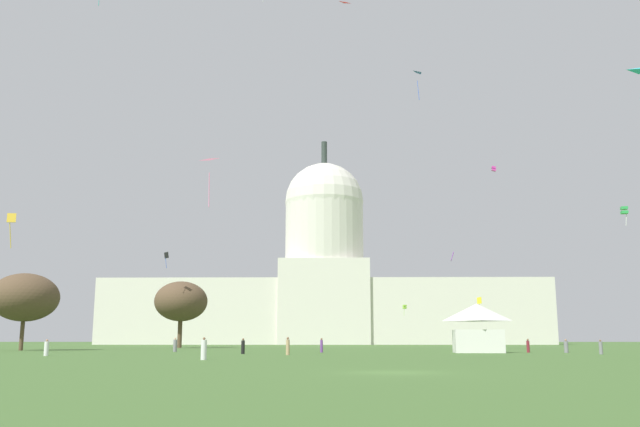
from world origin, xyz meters
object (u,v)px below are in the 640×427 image
Objects in this scene: person_grey_front_center at (175,345)px; person_black_mid_right at (243,347)px; person_white_mid_left at (46,348)px; person_grey_edge_east at (566,347)px; kite_cyan_mid at (639,79)px; kite_gold_low at (11,222)px; capitol_building at (324,285)px; tree_west_far at (25,297)px; kite_lime_low at (405,307)px; event_tent at (478,328)px; person_tan_near_tent at (288,347)px; kite_pink_low at (213,165)px; kite_magenta_mid at (494,169)px; kite_violet_low at (452,256)px; kite_yellow_low at (479,301)px; person_white_near_tree_east at (204,350)px; tree_west_mid at (181,301)px; kite_blue_high at (421,76)px; person_grey_front_right at (601,348)px; kite_red_high at (344,5)px; person_purple_back_center at (322,346)px; person_maroon_lawn_far_right at (528,346)px; kite_green_low at (624,210)px; kite_black_low at (166,256)px.

person_grey_front_center reaches higher than person_black_mid_right.
person_white_mid_left is at bearing -78.43° from person_grey_front_center.
kite_cyan_mid reaches higher than person_grey_edge_east.
capitol_building is at bearing -72.94° from kite_gold_low.
tree_west_far reaches higher than kite_lime_low.
person_grey_edge_east is (10.09, 0.32, -2.10)m from event_tent.
person_tan_near_tent is 0.38× the size of kite_pink_low.
capitol_building is 22.20× the size of event_tent.
person_grey_edge_east is at bearing -70.09° from kite_cyan_mid.
kite_violet_low is (-13.85, -30.14, -20.43)m from kite_magenta_mid.
capitol_building reaches higher than kite_violet_low.
kite_yellow_low reaches higher than person_tan_near_tent.
kite_magenta_mid reaches higher than person_white_near_tree_east.
capitol_building is 77.58× the size of person_grey_front_center.
tree_west_mid is 41.89m from person_grey_front_center.
event_tent is 1.52× the size of kite_blue_high.
person_grey_edge_east is 45.87m from person_white_near_tree_east.
kite_red_high reaches higher than person_grey_front_right.
kite_pink_low is (-1.92, -10.20, 17.04)m from person_black_mid_right.
kite_magenta_mid is (32.07, 44.11, 32.64)m from person_purple_back_center.
kite_blue_high is (17.34, 25.25, 38.17)m from person_tan_near_tent.
kite_lime_low is at bearing 92.95° from event_tent.
kite_cyan_mid reaches higher than person_grey_front_right.
person_tan_near_tent is at bearing -34.98° from tree_west_far.
person_grey_front_center is (8.56, -40.30, -7.61)m from tree_west_mid.
kite_violet_low reaches higher than person_grey_front_center.
kite_pink_low is at bearing -93.46° from capitol_building.
kite_lime_low is at bearing 53.22° from kite_violet_low.
kite_yellow_low is at bearing -57.18° from person_grey_front_right.
kite_gold_low reaches higher than person_maroon_lawn_far_right.
person_grey_front_right is 27.14m from kite_cyan_mid.
kite_magenta_mid is (14.09, 45.99, 30.63)m from event_tent.
kite_violet_low is at bearing -69.33° from person_maroon_lawn_far_right.
tree_west_far is at bearing -172.23° from person_grey_front_center.
person_tan_near_tent is at bearing -131.45° from kite_gold_low.
tree_west_mid is 4.31× the size of kite_lime_low.
kite_gold_low is at bearing 25.51° from kite_green_low.
tree_west_mid is at bearing 63.23° from tree_west_far.
person_maroon_lawn_far_right reaches higher than person_white_mid_left.
person_purple_back_center is at bearing -2.42° from person_maroon_lawn_far_right.
kite_red_high is at bearing -98.46° from kite_gold_low.
kite_cyan_mid reaches higher than kite_green_low.
person_grey_edge_east is 0.93× the size of person_white_near_tree_east.
tree_west_mid is 9.41× the size of kite_violet_low.
person_white_near_tree_east is 1.27× the size of kite_violet_low.
tree_west_far is 7.97× the size of person_black_mid_right.
kite_black_low is at bearing 95.25° from person_white_mid_left.
kite_pink_low reaches higher than kite_gold_low.
kite_magenta_mid is (35.15, 57.78, 32.62)m from person_tan_near_tent.
person_maroon_lawn_far_right is at bearing -129.93° from kite_pink_low.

